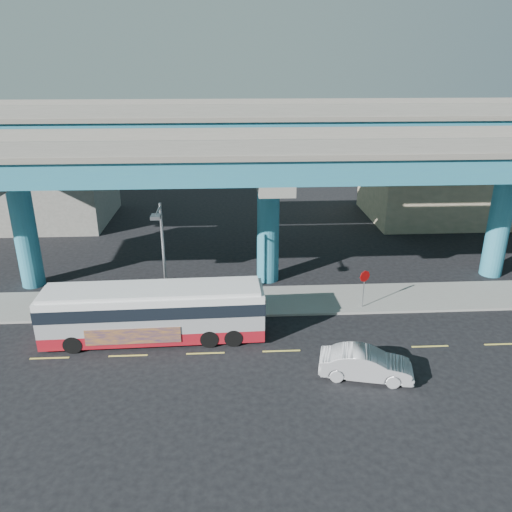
{
  "coord_description": "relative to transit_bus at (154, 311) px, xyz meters",
  "views": [
    {
      "loc": [
        -2.62,
        -22.82,
        14.26
      ],
      "look_at": [
        -1.1,
        4.0,
        3.73
      ],
      "focal_mm": 35.0,
      "sensor_mm": 36.0,
      "label": 1
    }
  ],
  "objects": [
    {
      "name": "building_concrete",
      "position": [
        -13.23,
        22.59,
        2.83
      ],
      "size": [
        12.0,
        10.0,
        9.0
      ],
      "primitive_type": "cube",
      "color": "gray",
      "rests_on": "ground"
    },
    {
      "name": "sidewalk",
      "position": [
        6.77,
        4.09,
        -1.6
      ],
      "size": [
        70.0,
        4.0,
        0.15
      ],
      "primitive_type": "cube",
      "color": "gray",
      "rests_on": "ground"
    },
    {
      "name": "building_beige",
      "position": [
        24.77,
        21.57,
        1.83
      ],
      "size": [
        14.0,
        10.23,
        7.0
      ],
      "color": "#C3AC8B",
      "rests_on": "ground"
    },
    {
      "name": "parked_car",
      "position": [
        -3.21,
        4.15,
        -0.9
      ],
      "size": [
        2.08,
        3.91,
        1.25
      ],
      "primitive_type": "imported",
      "rotation": [
        0.0,
        0.0,
        1.65
      ],
      "color": "#333237",
      "rests_on": "sidewalk"
    },
    {
      "name": "viaduct",
      "position": [
        6.77,
        7.69,
        7.47
      ],
      "size": [
        52.0,
        12.4,
        11.7
      ],
      "color": "#256B8E",
      "rests_on": "ground"
    },
    {
      "name": "stop_sign",
      "position": [
        12.23,
        2.77,
        0.21
      ],
      "size": [
        0.68,
        0.32,
        2.42
      ],
      "rotation": [
        0.0,
        0.0,
        0.02
      ],
      "color": "gray",
      "rests_on": "sidewalk"
    },
    {
      "name": "lane_markings",
      "position": [
        6.77,
        -1.71,
        -1.67
      ],
      "size": [
        58.0,
        0.12,
        0.01
      ],
      "color": "#D8C64C",
      "rests_on": "ground"
    },
    {
      "name": "sedan",
      "position": [
        10.55,
        -4.23,
        -0.95
      ],
      "size": [
        3.55,
        5.13,
        1.46
      ],
      "primitive_type": "imported",
      "rotation": [
        0.0,
        0.0,
        1.33
      ],
      "color": "#AFAFB4",
      "rests_on": "ground"
    },
    {
      "name": "street_lamp",
      "position": [
        0.36,
        2.05,
        2.97
      ],
      "size": [
        0.5,
        2.28,
        6.83
      ],
      "color": "gray",
      "rests_on": "sidewalk"
    },
    {
      "name": "transit_bus",
      "position": [
        0.0,
        0.0,
        0.0
      ],
      "size": [
        11.98,
        2.86,
        3.06
      ],
      "rotation": [
        0.0,
        0.0,
        0.02
      ],
      "color": "maroon",
      "rests_on": "ground"
    },
    {
      "name": "ground",
      "position": [
        6.77,
        -1.41,
        -1.67
      ],
      "size": [
        120.0,
        120.0,
        0.0
      ],
      "primitive_type": "plane",
      "color": "black",
      "rests_on": "ground"
    }
  ]
}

